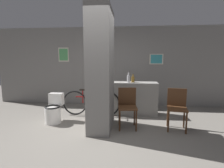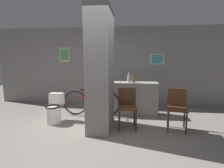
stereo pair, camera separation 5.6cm
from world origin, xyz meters
name	(u,v)px [view 2 (the right image)]	position (x,y,z in m)	size (l,w,h in m)	color
ground_plane	(96,137)	(0.00, 0.00, 0.00)	(14.00, 14.00, 0.00)	slate
wall_back	(111,67)	(0.00, 2.63, 1.30)	(8.00, 0.09, 2.60)	gray
pillar_center	(101,71)	(0.02, 0.53, 1.30)	(0.51, 1.05, 2.60)	gray
counter_shelf	(135,98)	(0.78, 1.61, 0.46)	(1.26, 0.44, 0.91)	gray
toilet	(54,110)	(-1.20, 0.75, 0.30)	(0.38, 0.54, 0.69)	white
chair_near_pillar	(127,105)	(0.60, 0.62, 0.51)	(0.44, 0.44, 0.90)	#4C2D19
chair_by_doorway	(177,107)	(1.69, 0.63, 0.51)	(0.47, 0.47, 0.90)	#4C2D19
bicycle	(91,103)	(-0.40, 1.37, 0.36)	(1.60, 0.42, 0.74)	black
bottle_tall	(129,78)	(0.61, 1.53, 1.02)	(0.08, 0.08, 0.31)	silver
bottle_short	(133,79)	(0.74, 1.61, 1.00)	(0.09, 0.09, 0.25)	olive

